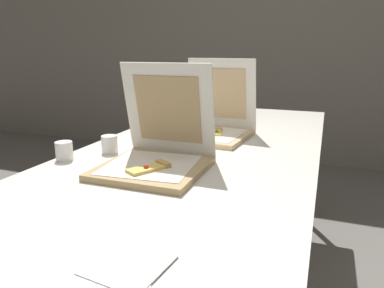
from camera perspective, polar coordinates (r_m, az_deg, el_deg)
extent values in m
cube|color=gray|center=(3.86, 14.23, 16.58)|extent=(10.00, 0.10, 2.60)
cube|color=silver|center=(1.51, 1.53, -1.16)|extent=(0.94, 2.22, 0.03)
cylinder|color=gray|center=(2.68, 0.70, -2.32)|extent=(0.04, 0.04, 0.73)
cylinder|color=gray|center=(2.54, 18.05, -4.10)|extent=(0.04, 0.04, 0.73)
cube|color=tan|center=(1.22, -6.28, -3.88)|extent=(0.35, 0.35, 0.02)
cube|color=silver|center=(1.22, -6.63, -3.30)|extent=(0.31, 0.31, 0.00)
cube|color=white|center=(1.30, -3.79, 5.48)|extent=(0.34, 0.08, 0.34)
cube|color=tan|center=(1.29, -3.90, 5.49)|extent=(0.25, 0.05, 0.24)
cube|color=#EAC156|center=(1.16, -7.23, -3.94)|extent=(0.11, 0.14, 0.01)
cube|color=tan|center=(1.19, -4.63, -3.18)|extent=(0.06, 0.05, 0.02)
sphere|color=red|center=(1.15, -7.38, -3.64)|extent=(0.02, 0.02, 0.02)
cube|color=tan|center=(1.67, 2.89, 1.38)|extent=(0.37, 0.37, 0.02)
cube|color=silver|center=(1.67, 2.88, 1.76)|extent=(0.31, 0.31, 0.00)
cube|color=white|center=(1.77, 4.82, 8.04)|extent=(0.35, 0.09, 0.34)
cube|color=tan|center=(1.77, 4.76, 8.05)|extent=(0.25, 0.06, 0.24)
cube|color=#EAC156|center=(1.65, 3.64, 1.86)|extent=(0.10, 0.12, 0.01)
cube|color=tan|center=(1.70, 3.65, 2.36)|extent=(0.08, 0.04, 0.02)
sphere|color=#2D6628|center=(1.63, 3.98, 2.00)|extent=(0.02, 0.02, 0.02)
cylinder|color=white|center=(1.46, -13.07, -0.03)|extent=(0.06, 0.06, 0.07)
cylinder|color=white|center=(1.41, -19.79, -1.03)|extent=(0.06, 0.06, 0.07)
cylinder|color=white|center=(1.61, -7.58, 1.60)|extent=(0.06, 0.06, 0.07)
cube|color=white|center=(0.73, -12.13, -19.00)|extent=(0.19, 0.19, 0.00)
cube|color=white|center=(0.73, -10.11, -18.44)|extent=(0.16, 0.16, 0.00)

